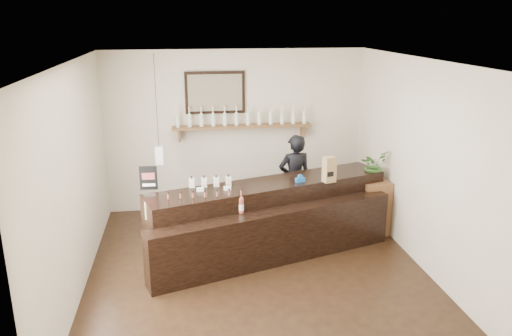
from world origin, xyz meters
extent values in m
plane|color=black|center=(0.00, 0.00, 0.00)|extent=(5.00, 5.00, 0.00)
plane|color=beige|center=(0.00, 2.50, 1.40)|extent=(4.50, 0.00, 4.50)
plane|color=beige|center=(0.00, -2.50, 1.40)|extent=(4.50, 0.00, 4.50)
plane|color=beige|center=(-2.25, 0.00, 1.40)|extent=(0.00, 5.00, 5.00)
plane|color=beige|center=(2.25, 0.00, 1.40)|extent=(0.00, 5.00, 5.00)
plane|color=white|center=(0.00, 0.00, 2.80)|extent=(5.00, 5.00, 0.00)
cube|color=brown|center=(0.10, 2.37, 1.50)|extent=(2.40, 0.25, 0.04)
cube|color=brown|center=(-0.98, 2.40, 1.38)|extent=(0.04, 0.20, 0.20)
cube|color=brown|center=(1.18, 2.40, 1.38)|extent=(0.04, 0.20, 0.20)
cube|color=black|center=(-0.35, 2.47, 2.08)|extent=(1.02, 0.04, 0.72)
cube|color=#3F3528|center=(-0.35, 2.44, 2.08)|extent=(0.92, 0.01, 0.62)
cube|color=white|center=(-1.30, 1.60, 1.25)|extent=(0.12, 0.12, 0.28)
cylinder|color=black|center=(-1.30, 1.60, 2.09)|extent=(0.01, 0.01, 1.41)
cylinder|color=beige|center=(-1.00, 2.37, 1.62)|extent=(0.07, 0.07, 0.20)
cone|color=beige|center=(-1.00, 2.37, 1.75)|extent=(0.07, 0.07, 0.05)
cylinder|color=beige|center=(-1.00, 2.37, 1.81)|extent=(0.02, 0.02, 0.07)
cylinder|color=#EC9845|center=(-1.00, 2.37, 1.86)|extent=(0.03, 0.03, 0.02)
cylinder|color=white|center=(-1.00, 2.37, 1.60)|extent=(0.07, 0.07, 0.09)
cylinder|color=beige|center=(-0.80, 2.37, 1.62)|extent=(0.07, 0.07, 0.20)
cone|color=beige|center=(-0.80, 2.37, 1.75)|extent=(0.07, 0.07, 0.05)
cylinder|color=beige|center=(-0.80, 2.37, 1.81)|extent=(0.02, 0.02, 0.07)
cylinder|color=#EC9845|center=(-0.80, 2.37, 1.86)|extent=(0.03, 0.03, 0.02)
cylinder|color=white|center=(-0.80, 2.37, 1.60)|extent=(0.07, 0.07, 0.09)
cylinder|color=beige|center=(-0.60, 2.37, 1.62)|extent=(0.07, 0.07, 0.20)
cone|color=beige|center=(-0.60, 2.37, 1.75)|extent=(0.07, 0.07, 0.05)
cylinder|color=beige|center=(-0.60, 2.37, 1.81)|extent=(0.02, 0.02, 0.07)
cylinder|color=#EC9845|center=(-0.60, 2.37, 1.86)|extent=(0.03, 0.03, 0.02)
cylinder|color=white|center=(-0.60, 2.37, 1.60)|extent=(0.07, 0.07, 0.09)
cylinder|color=beige|center=(-0.40, 2.37, 1.62)|extent=(0.07, 0.07, 0.20)
cone|color=beige|center=(-0.40, 2.37, 1.75)|extent=(0.07, 0.07, 0.05)
cylinder|color=beige|center=(-0.40, 2.37, 1.81)|extent=(0.02, 0.02, 0.07)
cylinder|color=#EC9845|center=(-0.40, 2.37, 1.86)|extent=(0.03, 0.03, 0.02)
cylinder|color=white|center=(-0.40, 2.37, 1.60)|extent=(0.07, 0.07, 0.09)
cylinder|color=beige|center=(-0.20, 2.37, 1.62)|extent=(0.07, 0.07, 0.20)
cone|color=beige|center=(-0.20, 2.37, 1.75)|extent=(0.07, 0.07, 0.05)
cylinder|color=beige|center=(-0.20, 2.37, 1.81)|extent=(0.02, 0.02, 0.07)
cylinder|color=#EC9845|center=(-0.20, 2.37, 1.86)|extent=(0.03, 0.03, 0.02)
cylinder|color=white|center=(-0.20, 2.37, 1.60)|extent=(0.07, 0.07, 0.09)
cylinder|color=beige|center=(0.00, 2.37, 1.62)|extent=(0.07, 0.07, 0.20)
cone|color=beige|center=(0.00, 2.37, 1.75)|extent=(0.07, 0.07, 0.05)
cylinder|color=beige|center=(0.00, 2.37, 1.81)|extent=(0.02, 0.02, 0.07)
cylinder|color=#EC9845|center=(0.00, 2.37, 1.86)|extent=(0.03, 0.03, 0.02)
cylinder|color=white|center=(0.00, 2.37, 1.60)|extent=(0.07, 0.07, 0.09)
cylinder|color=beige|center=(0.20, 2.37, 1.62)|extent=(0.07, 0.07, 0.20)
cone|color=beige|center=(0.20, 2.37, 1.75)|extent=(0.07, 0.07, 0.05)
cylinder|color=beige|center=(0.20, 2.37, 1.81)|extent=(0.02, 0.02, 0.07)
cylinder|color=#EC9845|center=(0.20, 2.37, 1.86)|extent=(0.03, 0.03, 0.02)
cylinder|color=white|center=(0.20, 2.37, 1.60)|extent=(0.07, 0.07, 0.09)
cylinder|color=beige|center=(0.40, 2.37, 1.62)|extent=(0.07, 0.07, 0.20)
cone|color=beige|center=(0.40, 2.37, 1.75)|extent=(0.07, 0.07, 0.05)
cylinder|color=beige|center=(0.40, 2.37, 1.81)|extent=(0.02, 0.02, 0.07)
cylinder|color=#EC9845|center=(0.40, 2.37, 1.86)|extent=(0.03, 0.03, 0.02)
cylinder|color=white|center=(0.40, 2.37, 1.60)|extent=(0.07, 0.07, 0.09)
cylinder|color=beige|center=(0.60, 2.37, 1.62)|extent=(0.07, 0.07, 0.20)
cone|color=beige|center=(0.60, 2.37, 1.75)|extent=(0.07, 0.07, 0.05)
cylinder|color=beige|center=(0.60, 2.37, 1.81)|extent=(0.02, 0.02, 0.07)
cylinder|color=#EC9845|center=(0.60, 2.37, 1.86)|extent=(0.03, 0.03, 0.02)
cylinder|color=white|center=(0.60, 2.37, 1.60)|extent=(0.07, 0.07, 0.09)
cylinder|color=beige|center=(0.80, 2.37, 1.62)|extent=(0.07, 0.07, 0.20)
cone|color=beige|center=(0.80, 2.37, 1.75)|extent=(0.07, 0.07, 0.05)
cylinder|color=beige|center=(0.80, 2.37, 1.81)|extent=(0.02, 0.02, 0.07)
cylinder|color=#EC9845|center=(0.80, 2.37, 1.86)|extent=(0.03, 0.03, 0.02)
cylinder|color=white|center=(0.80, 2.37, 1.60)|extent=(0.07, 0.07, 0.09)
cylinder|color=beige|center=(1.00, 2.37, 1.62)|extent=(0.07, 0.07, 0.20)
cone|color=beige|center=(1.00, 2.37, 1.75)|extent=(0.07, 0.07, 0.05)
cylinder|color=beige|center=(1.00, 2.37, 1.81)|extent=(0.02, 0.02, 0.07)
cylinder|color=#EC9845|center=(1.00, 2.37, 1.86)|extent=(0.03, 0.03, 0.02)
cylinder|color=white|center=(1.00, 2.37, 1.60)|extent=(0.07, 0.07, 0.09)
cylinder|color=beige|center=(1.20, 2.37, 1.62)|extent=(0.07, 0.07, 0.20)
cone|color=beige|center=(1.20, 2.37, 1.75)|extent=(0.07, 0.07, 0.05)
cylinder|color=beige|center=(1.20, 2.37, 1.81)|extent=(0.02, 0.02, 0.07)
cylinder|color=#EC9845|center=(1.20, 2.37, 1.86)|extent=(0.03, 0.03, 0.02)
cylinder|color=white|center=(1.20, 2.37, 1.60)|extent=(0.07, 0.07, 0.09)
cube|color=black|center=(0.29, 0.70, 0.51)|extent=(3.67, 1.71, 1.02)
cube|color=black|center=(0.29, 0.22, 0.39)|extent=(3.57, 1.40, 0.77)
cube|color=white|center=(-0.72, 0.46, 1.04)|extent=(0.10, 0.04, 0.05)
cube|color=white|center=(-0.35, 0.46, 1.04)|extent=(0.10, 0.04, 0.05)
cube|color=#E4D48B|center=(-1.40, 0.22, 0.83)|extent=(0.12, 0.12, 0.12)
cube|color=#E4D48B|center=(-1.40, 0.22, 0.95)|extent=(0.12, 0.12, 0.12)
cube|color=beige|center=(-0.83, 0.65, 1.09)|extent=(0.08, 0.08, 0.13)
cube|color=beige|center=(-0.83, 0.60, 1.09)|extent=(0.07, 0.00, 0.06)
cylinder|color=black|center=(-0.83, 0.65, 1.17)|extent=(0.02, 0.02, 0.03)
cube|color=beige|center=(-0.66, 0.65, 1.09)|extent=(0.08, 0.08, 0.13)
cube|color=beige|center=(-0.66, 0.60, 1.09)|extent=(0.07, 0.00, 0.06)
cylinder|color=black|center=(-0.66, 0.65, 1.17)|extent=(0.02, 0.02, 0.03)
cube|color=beige|center=(-0.49, 0.65, 1.09)|extent=(0.08, 0.08, 0.13)
cube|color=beige|center=(-0.49, 0.60, 1.09)|extent=(0.07, 0.00, 0.06)
cylinder|color=black|center=(-0.49, 0.65, 1.17)|extent=(0.02, 0.02, 0.03)
cube|color=beige|center=(-0.32, 0.65, 1.09)|extent=(0.08, 0.08, 0.13)
cube|color=beige|center=(-0.32, 0.60, 1.09)|extent=(0.07, 0.00, 0.06)
cylinder|color=black|center=(-0.32, 0.65, 1.17)|extent=(0.02, 0.02, 0.03)
cylinder|color=#9F4435|center=(-1.15, 0.22, 0.87)|extent=(0.07, 0.07, 0.20)
cone|color=#9F4435|center=(-1.15, 0.22, 1.00)|extent=(0.07, 0.07, 0.05)
cylinder|color=#9F4435|center=(-1.15, 0.22, 1.06)|extent=(0.02, 0.02, 0.07)
cylinder|color=black|center=(-1.15, 0.22, 1.11)|extent=(0.03, 0.03, 0.02)
cylinder|color=white|center=(-1.15, 0.22, 0.85)|extent=(0.07, 0.07, 0.09)
cylinder|color=#9F4435|center=(-0.99, 0.22, 0.87)|extent=(0.07, 0.07, 0.20)
cone|color=#9F4435|center=(-0.99, 0.22, 1.00)|extent=(0.07, 0.07, 0.05)
cylinder|color=#9F4435|center=(-0.99, 0.22, 1.06)|extent=(0.02, 0.02, 0.07)
cylinder|color=black|center=(-0.99, 0.22, 1.11)|extent=(0.03, 0.03, 0.02)
cylinder|color=white|center=(-0.99, 0.22, 0.85)|extent=(0.07, 0.07, 0.09)
cylinder|color=#9F4435|center=(-0.83, 0.22, 0.87)|extent=(0.07, 0.07, 0.20)
cone|color=#9F4435|center=(-0.83, 0.22, 1.00)|extent=(0.07, 0.07, 0.05)
cylinder|color=#9F4435|center=(-0.83, 0.22, 1.06)|extent=(0.02, 0.02, 0.07)
cylinder|color=black|center=(-0.83, 0.22, 1.11)|extent=(0.03, 0.03, 0.02)
cylinder|color=white|center=(-0.83, 0.22, 0.85)|extent=(0.07, 0.07, 0.09)
cylinder|color=#9F4435|center=(-0.67, 0.22, 0.87)|extent=(0.07, 0.07, 0.20)
cone|color=#9F4435|center=(-0.67, 0.22, 1.00)|extent=(0.07, 0.07, 0.05)
cylinder|color=#9F4435|center=(-0.67, 0.22, 1.06)|extent=(0.02, 0.02, 0.07)
cylinder|color=black|center=(-0.67, 0.22, 1.11)|extent=(0.03, 0.03, 0.02)
cylinder|color=white|center=(-0.67, 0.22, 0.85)|extent=(0.07, 0.07, 0.09)
cylinder|color=#9F4435|center=(-0.51, 0.22, 0.87)|extent=(0.07, 0.07, 0.20)
cone|color=#9F4435|center=(-0.51, 0.22, 1.00)|extent=(0.07, 0.07, 0.05)
cylinder|color=#9F4435|center=(-0.51, 0.22, 1.06)|extent=(0.02, 0.02, 0.07)
cylinder|color=black|center=(-0.51, 0.22, 1.11)|extent=(0.03, 0.03, 0.02)
cylinder|color=white|center=(-0.51, 0.22, 0.85)|extent=(0.07, 0.07, 0.09)
cylinder|color=#9F4435|center=(-0.35, 0.22, 0.87)|extent=(0.07, 0.07, 0.20)
cone|color=#9F4435|center=(-0.35, 0.22, 1.00)|extent=(0.07, 0.07, 0.05)
cylinder|color=#9F4435|center=(-0.35, 0.22, 1.06)|extent=(0.02, 0.02, 0.07)
cylinder|color=black|center=(-0.35, 0.22, 1.11)|extent=(0.03, 0.03, 0.02)
cylinder|color=white|center=(-0.35, 0.22, 0.85)|extent=(0.07, 0.07, 0.09)
cylinder|color=#9F4435|center=(-0.19, 0.22, 0.87)|extent=(0.07, 0.07, 0.20)
cone|color=#9F4435|center=(-0.19, 0.22, 1.00)|extent=(0.07, 0.07, 0.05)
cylinder|color=#9F4435|center=(-0.19, 0.22, 1.06)|extent=(0.02, 0.02, 0.07)
cylinder|color=black|center=(-0.19, 0.22, 1.11)|extent=(0.03, 0.03, 0.02)
cylinder|color=white|center=(-0.19, 0.22, 0.85)|extent=(0.07, 0.07, 0.09)
cube|color=black|center=(-1.42, 0.65, 1.19)|extent=(0.24, 0.03, 0.34)
cube|color=brown|center=(-1.42, 0.64, 1.21)|extent=(0.17, 0.01, 0.10)
cube|color=white|center=(-1.42, 0.64, 1.09)|extent=(0.17, 0.01, 0.04)
cube|color=#987449|center=(1.14, 0.61, 1.21)|extent=(0.20, 0.17, 0.38)
cube|color=black|center=(1.14, 0.55, 1.15)|extent=(0.10, 0.03, 0.08)
cube|color=#1758A7|center=(0.73, 0.66, 1.05)|extent=(0.15, 0.09, 0.07)
cylinder|color=#1758A7|center=(0.73, 0.66, 1.10)|extent=(0.08, 0.05, 0.08)
cube|color=brown|center=(2.00, 1.06, 0.43)|extent=(0.47, 0.62, 0.86)
imported|color=#3D6C2B|center=(2.00, 1.06, 1.10)|extent=(0.55, 0.53, 0.46)
imported|color=black|center=(0.85, 1.55, 0.86)|extent=(0.68, 0.50, 1.71)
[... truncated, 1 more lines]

